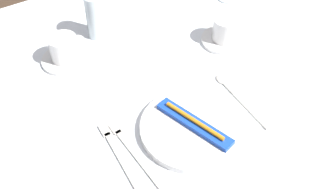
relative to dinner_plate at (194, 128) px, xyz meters
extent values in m
cube|color=white|center=(0.04, 0.22, -0.03)|extent=(1.80, 1.10, 0.04)
cube|color=white|center=(0.04, 0.77, -0.14)|extent=(1.80, 0.01, 0.18)
cylinder|color=brown|center=(0.84, 0.67, -0.40)|extent=(0.07, 0.07, 0.70)
cylinder|color=white|center=(0.00, 0.00, 0.00)|extent=(0.26, 0.26, 0.02)
cube|color=blue|center=(0.00, 0.00, 0.02)|extent=(0.10, 0.21, 0.01)
cylinder|color=orange|center=(0.00, 0.00, 0.03)|extent=(0.06, 0.17, 0.01)
cube|color=beige|center=(-0.16, 0.00, -0.01)|extent=(0.02, 0.19, 0.00)
cube|color=beige|center=(-0.16, 0.11, -0.01)|extent=(0.02, 0.04, 0.00)
cube|color=beige|center=(-0.19, 0.01, -0.01)|extent=(0.02, 0.19, 0.00)
cube|color=beige|center=(-0.19, 0.11, -0.01)|extent=(0.02, 0.04, 0.00)
cube|color=beige|center=(0.16, 0.00, -0.01)|extent=(0.02, 0.19, 0.00)
ellipsoid|color=beige|center=(0.16, 0.11, -0.01)|extent=(0.03, 0.04, 0.01)
cylinder|color=white|center=(-0.16, 0.40, 0.00)|extent=(0.14, 0.14, 0.01)
cylinder|color=white|center=(-0.16, 0.40, 0.04)|extent=(0.08, 0.08, 0.07)
torus|color=white|center=(-0.13, 0.40, 0.04)|extent=(0.05, 0.01, 0.05)
cylinder|color=white|center=(0.27, 0.24, 0.00)|extent=(0.14, 0.14, 0.01)
cylinder|color=white|center=(0.27, 0.24, 0.04)|extent=(0.08, 0.08, 0.07)
torus|color=white|center=(0.31, 0.24, 0.04)|extent=(0.05, 0.01, 0.05)
cylinder|color=silver|center=(-0.03, 0.47, 0.06)|extent=(0.06, 0.06, 0.14)
cylinder|color=#C68C1E|center=(-0.03, 0.47, 0.03)|extent=(0.05, 0.05, 0.07)
camera|label=1|loc=(-0.40, -0.53, 0.78)|focal=45.20mm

